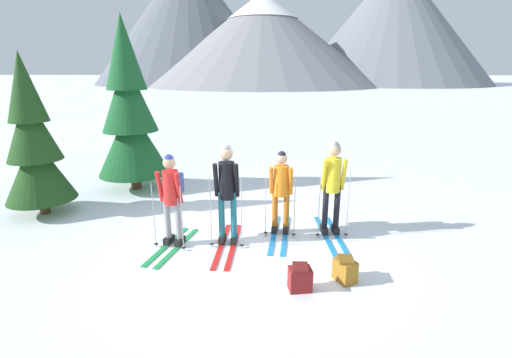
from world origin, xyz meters
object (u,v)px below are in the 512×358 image
skier_in_red (172,195)px  skier_in_black (227,190)px  skier_in_orange (281,188)px  backpack_on_snow_front (300,278)px  pine_tree_mid (129,113)px  skier_in_yellow (332,183)px  backpack_on_snow_beside (345,270)px  pine_tree_near (33,144)px

skier_in_red → skier_in_black: skier_in_black is taller
skier_in_orange → backpack_on_snow_front: bearing=-82.3°
pine_tree_mid → backpack_on_snow_front: 6.36m
skier_in_orange → backpack_on_snow_front: 2.09m
skier_in_yellow → backpack_on_snow_beside: bearing=-90.2°
skier_in_red → backpack_on_snow_beside: skier_in_red is taller
skier_in_red → pine_tree_near: size_ratio=0.49×
skier_in_yellow → backpack_on_snow_beside: size_ratio=4.58×
pine_tree_near → pine_tree_mid: pine_tree_mid is taller
skier_in_orange → backpack_on_snow_beside: (0.95, -1.68, -0.72)m
skier_in_orange → pine_tree_near: 5.30m
skier_in_black → skier_in_orange: (0.96, 0.54, -0.13)m
skier_in_yellow → backpack_on_snow_front: bearing=-109.6°
skier_in_orange → backpack_on_snow_front: skier_in_orange is taller
skier_in_yellow → pine_tree_near: size_ratio=0.53×
pine_tree_near → skier_in_yellow: bearing=-6.6°
skier_in_orange → backpack_on_snow_beside: size_ratio=4.47×
skier_in_black → pine_tree_mid: (-2.87, 3.11, 0.96)m
backpack_on_snow_front → skier_in_yellow: bearing=70.4°
skier_in_red → backpack_on_snow_beside: (2.88, -1.06, -0.76)m
skier_in_red → backpack_on_snow_beside: bearing=-20.2°
skier_in_black → skier_in_orange: size_ratio=1.04×
skier_in_orange → skier_in_red: bearing=-162.2°
backpack_on_snow_front → backpack_on_snow_beside: size_ratio=0.96×
pine_tree_mid → skier_in_yellow: bearing=-28.2°
skier_in_black → pine_tree_mid: 4.34m
skier_in_yellow → pine_tree_near: 6.23m
pine_tree_mid → backpack_on_snow_beside: 6.64m
skier_in_red → backpack_on_snow_front: (2.19, -1.33, -0.76)m
skier_in_red → pine_tree_mid: size_ratio=0.39×
skier_in_black → skier_in_orange: skier_in_black is taller
pine_tree_mid → pine_tree_near: bearing=-126.7°
skier_in_yellow → backpack_on_snow_beside: 1.88m
skier_in_black → skier_in_yellow: skier_in_black is taller
pine_tree_mid → backpack_on_snow_front: bearing=-47.9°
skier_in_yellow → backpack_on_snow_beside: (-0.01, -1.68, -0.85)m
skier_in_yellow → pine_tree_mid: 5.51m
skier_in_black → skier_in_orange: 1.11m
pine_tree_near → pine_tree_mid: 2.35m
skier_in_red → pine_tree_near: pine_tree_near is taller
pine_tree_near → pine_tree_mid: bearing=53.3°
skier_in_black → backpack_on_snow_front: bearing=-49.1°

